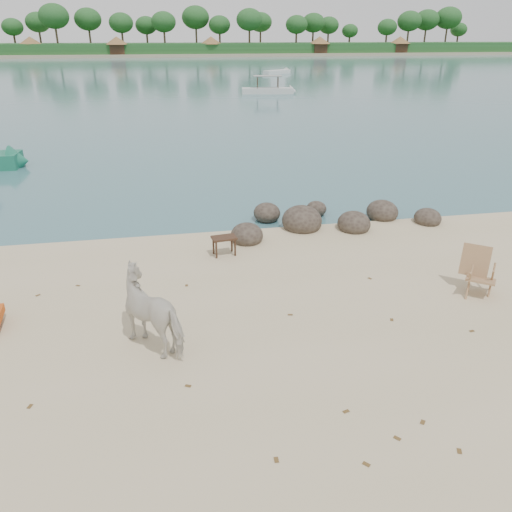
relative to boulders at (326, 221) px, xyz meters
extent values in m
plane|color=#346168|center=(-3.53, 84.06, -0.16)|extent=(400.00, 400.00, 0.00)
cube|color=tan|center=(-3.53, 164.06, -0.16)|extent=(420.00, 90.00, 1.40)
cube|color=#1E4C1E|center=(-3.53, 129.06, 1.74)|extent=(420.00, 18.00, 2.40)
ellipsoid|color=#322821|center=(-2.42, -0.75, -0.01)|extent=(0.86, 0.95, 0.64)
ellipsoid|color=#322821|center=(-0.72, -0.05, 0.03)|extent=(1.13, 1.24, 0.85)
ellipsoid|color=#322821|center=(0.68, -0.45, 0.00)|extent=(0.91, 1.00, 0.68)
ellipsoid|color=#322821|center=(1.88, 0.35, 0.00)|extent=(0.92, 1.02, 0.69)
ellipsoid|color=#322821|center=(2.98, -0.35, -0.03)|extent=(0.76, 0.84, 0.57)
ellipsoid|color=#322821|center=(-1.52, 0.95, -0.02)|extent=(0.80, 0.88, 0.60)
ellipsoid|color=#322821|center=(0.08, 1.15, -0.06)|extent=(0.62, 0.68, 0.46)
imported|color=beige|center=(-4.77, -5.20, 0.52)|extent=(1.63, 1.68, 1.36)
plane|color=brown|center=(-7.25, -2.94, -0.16)|extent=(0.14, 0.14, 0.00)
plane|color=brown|center=(-4.51, -4.07, -0.16)|extent=(0.11, 0.11, 0.00)
plane|color=brown|center=(-4.16, -3.07, -0.16)|extent=(0.11, 0.11, 0.00)
plane|color=brown|center=(-6.66, -6.54, -0.16)|extent=(0.13, 0.13, 0.00)
plane|color=brown|center=(-6.48, -2.64, -0.16)|extent=(0.13, 0.13, 0.00)
plane|color=brown|center=(-0.92, -8.50, -0.16)|extent=(0.13, 0.13, 0.00)
plane|color=brown|center=(-5.26, -2.36, -0.16)|extent=(0.13, 0.13, 0.00)
plane|color=brown|center=(-1.62, -8.13, -0.16)|extent=(0.14, 0.14, 0.00)
plane|color=brown|center=(-4.34, -6.50, -0.16)|extent=(0.13, 0.13, 0.00)
plane|color=brown|center=(-1.13, -7.92, -0.16)|extent=(0.14, 0.14, 0.00)
plane|color=brown|center=(-0.37, -5.25, -0.16)|extent=(0.13, 0.13, 0.00)
plane|color=brown|center=(-3.32, -8.20, -0.16)|extent=(0.11, 0.11, 0.00)
plane|color=brown|center=(-2.21, -8.48, -0.16)|extent=(0.14, 0.14, 0.00)
plane|color=brown|center=(-2.24, -4.70, -0.16)|extent=(0.12, 0.12, 0.00)
plane|color=brown|center=(-2.12, -7.50, -0.16)|extent=(0.12, 0.12, 0.00)
plane|color=brown|center=(-0.09, -3.49, -0.16)|extent=(0.13, 0.13, 0.00)
plane|color=brown|center=(0.91, -5.89, -0.16)|extent=(0.11, 0.11, 0.00)
camera|label=1|loc=(-4.47, -12.86, 4.87)|focal=35.00mm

